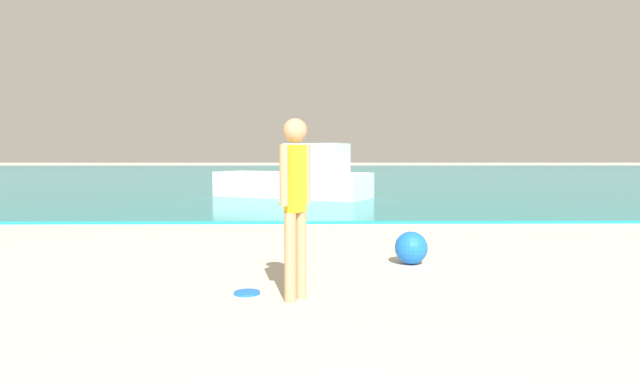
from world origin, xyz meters
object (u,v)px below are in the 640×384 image
Objects in this scene: frisbee at (247,293)px; boat_near at (297,179)px; person_standing at (295,198)px; beach_ball at (411,248)px.

boat_near is at bearing 89.27° from frisbee.
person_standing is 11.93m from boat_near.
beach_ball is at bearing 37.41° from frisbee.
frisbee is 0.05× the size of boat_near.
frisbee is 0.63× the size of beach_ball.
boat_near is (-0.35, 11.92, -0.35)m from person_standing.
boat_near is 12.26× the size of beach_ball.
boat_near is (0.15, 11.68, 0.64)m from frisbee.
person_standing is 6.57× the size of frisbee.
beach_ball reaches higher than frisbee.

